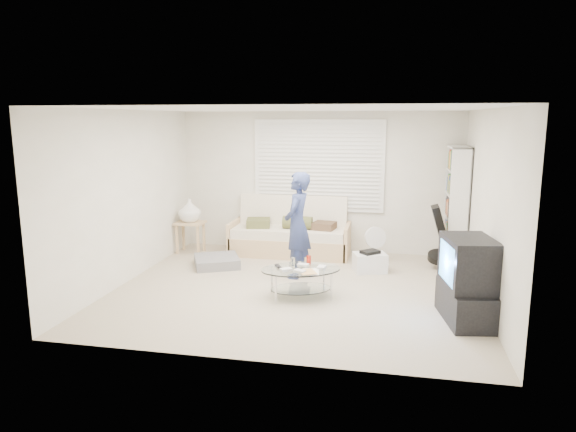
% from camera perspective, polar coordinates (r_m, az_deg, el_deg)
% --- Properties ---
extents(ground, '(5.00, 5.00, 0.00)m').
position_cam_1_polar(ground, '(7.34, 0.84, -8.09)').
color(ground, tan).
rests_on(ground, ground).
extents(room_shell, '(5.02, 4.52, 2.51)m').
position_cam_1_polar(room_shell, '(7.46, 1.55, 5.04)').
color(room_shell, beige).
rests_on(room_shell, ground).
extents(window_blinds, '(2.32, 0.08, 1.62)m').
position_cam_1_polar(window_blinds, '(9.16, 3.40, 5.59)').
color(window_blinds, silver).
rests_on(window_blinds, ground).
extents(futon_sofa, '(2.09, 0.84, 1.02)m').
position_cam_1_polar(futon_sofa, '(9.10, 0.26, -2.17)').
color(futon_sofa, tan).
rests_on(futon_sofa, ground).
extents(grey_floor_pillow, '(0.92, 0.92, 0.16)m').
position_cam_1_polar(grey_floor_pillow, '(8.50, -7.92, -5.01)').
color(grey_floor_pillow, slate).
rests_on(grey_floor_pillow, ground).
extents(side_table, '(0.49, 0.40, 0.98)m').
position_cam_1_polar(side_table, '(9.29, -10.87, 0.35)').
color(side_table, tan).
rests_on(side_table, ground).
extents(bookshelf, '(0.31, 0.82, 1.94)m').
position_cam_1_polar(bookshelf, '(8.78, 18.13, 1.04)').
color(bookshelf, white).
rests_on(bookshelf, ground).
extents(guitar_case, '(0.42, 0.38, 1.00)m').
position_cam_1_polar(guitar_case, '(8.53, 16.76, -2.72)').
color(guitar_case, black).
rests_on(guitar_case, ground).
extents(floor_fan, '(0.38, 0.25, 0.61)m').
position_cam_1_polar(floor_fan, '(8.71, 9.74, -2.79)').
color(floor_fan, white).
rests_on(floor_fan, ground).
extents(storage_bin, '(0.57, 0.48, 0.34)m').
position_cam_1_polar(storage_bin, '(8.19, 9.08, -5.07)').
color(storage_bin, white).
rests_on(storage_bin, ground).
extents(tv_unit, '(0.64, 1.00, 1.01)m').
position_cam_1_polar(tv_unit, '(6.45, 19.29, -6.83)').
color(tv_unit, black).
rests_on(tv_unit, ground).
extents(coffee_table, '(1.24, 1.02, 0.52)m').
position_cam_1_polar(coffee_table, '(6.93, 1.47, -6.45)').
color(coffee_table, silver).
rests_on(coffee_table, ground).
extents(standing_person, '(0.45, 0.63, 1.60)m').
position_cam_1_polar(standing_person, '(7.70, 1.04, -1.02)').
color(standing_person, navy).
rests_on(standing_person, ground).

